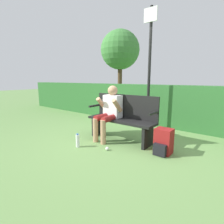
{
  "coord_description": "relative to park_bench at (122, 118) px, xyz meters",
  "views": [
    {
      "loc": [
        2.09,
        -2.93,
        1.3
      ],
      "look_at": [
        -0.15,
        -0.1,
        0.61
      ],
      "focal_mm": 28.0,
      "sensor_mm": 36.0,
      "label": 1
    }
  ],
  "objects": [
    {
      "name": "ground_plane",
      "position": [
        0.0,
        -0.07,
        -0.49
      ],
      "size": [
        40.0,
        40.0,
        0.0
      ],
      "primitive_type": "plane",
      "color": "#668E4C"
    },
    {
      "name": "hedge_back",
      "position": [
        0.0,
        1.69,
        0.08
      ],
      "size": [
        12.0,
        0.49,
        1.14
      ],
      "color": "#2D662D",
      "rests_on": "ground"
    },
    {
      "name": "park_bench",
      "position": [
        0.0,
        0.0,
        0.0
      ],
      "size": [
        1.52,
        0.42,
        0.97
      ],
      "color": "black",
      "rests_on": "ground"
    },
    {
      "name": "person_seated",
      "position": [
        -0.24,
        -0.14,
        0.16
      ],
      "size": [
        0.52,
        0.61,
        1.16
      ],
      "color": "silver",
      "rests_on": "ground"
    },
    {
      "name": "backpack",
      "position": [
        0.99,
        -0.16,
        -0.27
      ],
      "size": [
        0.29,
        0.32,
        0.45
      ],
      "color": "maroon",
      "rests_on": "ground"
    },
    {
      "name": "water_bottle",
      "position": [
        -0.42,
        -0.9,
        -0.36
      ],
      "size": [
        0.07,
        0.07,
        0.27
      ],
      "color": "white",
      "rests_on": "ground"
    },
    {
      "name": "signpost",
      "position": [
        0.07,
        1.03,
        1.18
      ],
      "size": [
        0.33,
        0.09,
        2.97
      ],
      "color": "black",
      "rests_on": "ground"
    },
    {
      "name": "tree",
      "position": [
        -3.33,
        4.51,
        2.24
      ],
      "size": [
        1.96,
        1.96,
        3.73
      ],
      "color": "#4C3823",
      "rests_on": "ground"
    },
    {
      "name": "litter_crumple",
      "position": [
        0.14,
        -0.67,
        -0.45
      ],
      "size": [
        0.06,
        0.06,
        0.06
      ],
      "color": "silver",
      "rests_on": "ground"
    }
  ]
}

